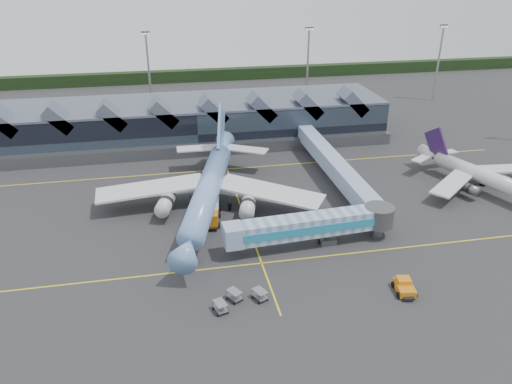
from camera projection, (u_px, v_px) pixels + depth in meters
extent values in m
plane|color=#2D2D30|center=(252.00, 236.00, 79.85)|extent=(260.00, 260.00, 0.00)
cube|color=yellow|center=(262.00, 263.00, 72.77)|extent=(120.00, 0.25, 0.01)
cube|color=yellow|center=(227.00, 169.00, 104.65)|extent=(120.00, 0.25, 0.01)
cube|color=yellow|center=(241.00, 208.00, 88.71)|extent=(0.25, 60.00, 0.01)
cube|color=black|center=(194.00, 75.00, 176.41)|extent=(260.00, 4.00, 4.00)
cube|color=black|center=(194.00, 122.00, 119.56)|extent=(90.00, 20.00, 9.00)
cube|color=#50586B|center=(193.00, 102.00, 117.53)|extent=(90.00, 20.00, 0.60)
cube|color=#54575C|center=(199.00, 150.00, 111.20)|extent=(90.00, 2.50, 2.60)
cube|color=#50586B|center=(4.00, 120.00, 104.37)|extent=(6.43, 6.00, 6.43)
cube|color=#50586B|center=(60.00, 118.00, 106.27)|extent=(6.43, 6.00, 6.43)
cube|color=#50586B|center=(113.00, 115.00, 108.18)|extent=(6.43, 6.00, 6.43)
cube|color=#50586B|center=(164.00, 112.00, 110.08)|extent=(6.43, 6.00, 6.43)
cube|color=#50586B|center=(214.00, 109.00, 111.98)|extent=(6.43, 6.00, 6.43)
cube|color=#50586B|center=(261.00, 107.00, 113.89)|extent=(6.43, 6.00, 6.43)
cube|color=#50586B|center=(308.00, 104.00, 115.79)|extent=(6.43, 6.00, 6.43)
cube|color=#50586B|center=(353.00, 102.00, 117.70)|extent=(6.43, 6.00, 6.43)
cylinder|color=gray|center=(149.00, 75.00, 136.28)|extent=(0.56, 0.56, 22.00)
cube|color=#54575C|center=(145.00, 33.00, 131.54)|extent=(2.40, 0.50, 0.90)
cylinder|color=gray|center=(308.00, 68.00, 144.07)|extent=(0.56, 0.56, 22.00)
cube|color=#54575C|center=(309.00, 29.00, 139.34)|extent=(2.40, 0.50, 0.90)
cylinder|color=gray|center=(438.00, 64.00, 149.23)|extent=(0.56, 0.56, 22.00)
cube|color=#54575C|center=(444.00, 26.00, 144.49)|extent=(2.40, 0.50, 0.90)
cylinder|color=#678DD0|center=(208.00, 190.00, 85.18)|extent=(12.42, 33.14, 4.10)
cone|color=#678DD0|center=(187.00, 250.00, 67.67)|extent=(5.41, 6.55, 4.10)
cube|color=black|center=(185.00, 248.00, 66.66)|extent=(1.59, 0.72, 0.48)
cone|color=#678DD0|center=(223.00, 146.00, 103.41)|extent=(5.89, 8.38, 4.10)
cube|color=silver|center=(150.00, 188.00, 87.34)|extent=(18.94, 7.21, 1.35)
cube|color=silver|center=(270.00, 192.00, 86.12)|extent=(18.99, 15.26, 1.35)
cylinder|color=silver|center=(166.00, 204.00, 84.20)|extent=(3.91, 6.15, 2.54)
cylinder|color=silver|center=(248.00, 206.00, 83.39)|extent=(3.91, 6.15, 2.54)
cube|color=#678DD0|center=(221.00, 130.00, 99.86)|extent=(3.14, 10.26, 11.29)
cube|color=silver|center=(198.00, 148.00, 102.42)|extent=(8.58, 3.43, 0.27)
cube|color=silver|center=(247.00, 149.00, 101.83)|extent=(9.08, 7.02, 0.27)
cylinder|color=#54575C|center=(193.00, 255.00, 72.48)|extent=(0.30, 0.30, 2.37)
cylinder|color=#54575C|center=(191.00, 202.00, 88.05)|extent=(0.30, 0.30, 2.37)
cylinder|color=#54575C|center=(230.00, 203.00, 87.65)|extent=(0.30, 0.30, 2.37)
cylinder|color=black|center=(193.00, 260.00, 72.81)|extent=(0.86, 1.59, 1.52)
cylinder|color=silver|center=(481.00, 175.00, 93.96)|extent=(9.47, 19.92, 2.87)
cone|color=silver|center=(430.00, 154.00, 103.46)|extent=(4.25, 5.30, 2.87)
cube|color=silver|center=(452.00, 184.00, 91.79)|extent=(11.75, 10.26, 0.96)
cube|color=silver|center=(499.00, 169.00, 97.99)|extent=(12.06, 4.08, 0.96)
cylinder|color=#54575C|center=(470.00, 189.00, 91.30)|extent=(2.84, 3.85, 1.78)
cylinder|color=#54575C|center=(501.00, 179.00, 95.44)|extent=(2.84, 3.85, 1.78)
cube|color=#2E1745|center=(436.00, 143.00, 101.42)|extent=(2.58, 6.23, 7.01)
cube|color=silver|center=(422.00, 158.00, 101.30)|extent=(5.68, 4.71, 0.24)
cube|color=silver|center=(444.00, 152.00, 104.28)|extent=(5.65, 2.54, 0.24)
cylinder|color=#54575C|center=(466.00, 187.00, 94.48)|extent=(0.27, 0.27, 1.66)
cylinder|color=#54575C|center=(483.00, 182.00, 96.73)|extent=(0.27, 0.27, 1.66)
cube|color=#6889AE|center=(308.00, 225.00, 75.56)|extent=(21.51, 4.67, 3.09)
cube|color=teal|center=(312.00, 231.00, 74.12)|extent=(21.30, 1.61, 1.28)
cube|color=#6889AE|center=(233.00, 236.00, 72.81)|extent=(3.00, 3.60, 3.20)
cylinder|color=#54575C|center=(327.00, 233.00, 77.09)|extent=(0.75, 0.75, 3.62)
cube|color=#54575C|center=(327.00, 240.00, 77.66)|extent=(2.70, 2.31, 0.96)
cylinder|color=black|center=(320.00, 242.00, 77.45)|extent=(0.49, 0.99, 0.96)
cylinder|color=black|center=(333.00, 240.00, 77.95)|extent=(0.49, 0.99, 0.96)
cylinder|color=#54575C|center=(379.00, 216.00, 78.31)|extent=(4.69, 4.69, 3.20)
cylinder|color=#54575C|center=(377.00, 226.00, 79.08)|extent=(1.92, 1.92, 3.62)
cube|color=black|center=(212.00, 215.00, 84.60)|extent=(3.84, 9.31, 0.50)
cube|color=orange|center=(211.00, 219.00, 81.06)|extent=(2.74, 2.57, 2.21)
cube|color=black|center=(210.00, 219.00, 80.12)|extent=(2.20, 0.51, 1.00)
cylinder|color=silver|center=(212.00, 205.00, 85.10)|extent=(3.22, 6.12, 2.31)
sphere|color=silver|center=(213.00, 197.00, 87.73)|extent=(2.21, 2.21, 2.21)
sphere|color=silver|center=(211.00, 213.00, 82.47)|extent=(2.21, 2.21, 2.21)
cylinder|color=black|center=(203.00, 225.00, 81.95)|extent=(0.51, 1.05, 1.00)
cylinder|color=black|center=(219.00, 225.00, 82.02)|extent=(0.51, 1.05, 1.00)
cylinder|color=black|center=(205.00, 215.00, 85.12)|extent=(0.51, 1.05, 1.00)
cylinder|color=black|center=(219.00, 215.00, 85.19)|extent=(0.51, 1.05, 1.00)
cylinder|color=black|center=(206.00, 208.00, 87.39)|extent=(0.51, 1.05, 1.00)
cylinder|color=black|center=(220.00, 208.00, 87.46)|extent=(0.51, 1.05, 1.00)
cube|color=orange|center=(404.00, 288.00, 66.27)|extent=(2.67, 3.84, 0.99)
cube|color=orange|center=(404.00, 280.00, 66.49)|extent=(1.99, 1.83, 0.69)
cube|color=black|center=(409.00, 298.00, 64.68)|extent=(1.49, 0.99, 0.30)
cylinder|color=black|center=(398.00, 295.00, 65.28)|extent=(0.41, 0.83, 0.79)
cylinder|color=black|center=(415.00, 295.00, 65.38)|extent=(0.41, 0.83, 0.79)
cylinder|color=black|center=(393.00, 284.00, 67.42)|extent=(0.41, 0.83, 0.79)
cylinder|color=black|center=(410.00, 284.00, 67.52)|extent=(0.41, 0.83, 0.79)
cube|color=gray|center=(235.00, 297.00, 64.80)|extent=(2.13, 2.39, 0.14)
cube|color=gray|center=(234.00, 291.00, 64.43)|extent=(2.13, 2.39, 0.07)
cylinder|color=black|center=(235.00, 294.00, 65.86)|extent=(0.26, 0.34, 0.33)
cube|color=gray|center=(260.00, 296.00, 64.91)|extent=(2.01, 2.37, 0.14)
cube|color=gray|center=(260.00, 291.00, 64.53)|extent=(2.01, 2.37, 0.07)
cylinder|color=black|center=(261.00, 294.00, 65.96)|extent=(0.24, 0.35, 0.33)
cube|color=gray|center=(220.00, 308.00, 62.68)|extent=(1.80, 2.30, 0.14)
cube|color=gray|center=(220.00, 303.00, 62.30)|extent=(1.80, 2.30, 0.07)
cylinder|color=black|center=(223.00, 306.00, 63.70)|extent=(0.20, 0.35, 0.33)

